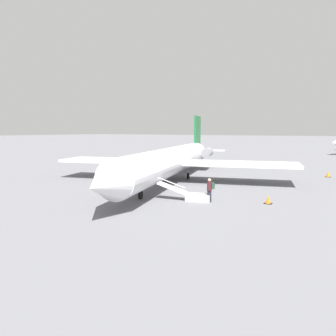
# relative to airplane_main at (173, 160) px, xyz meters

# --- Properties ---
(ground_plane) EXTENTS (600.00, 600.00, 0.00)m
(ground_plane) POSITION_rel_airplane_main_xyz_m (0.96, 0.28, -2.15)
(ground_plane) COLOR slate
(airplane_main) EXTENTS (32.13, 24.92, 7.18)m
(airplane_main) POSITION_rel_airplane_main_xyz_m (0.00, 0.00, 0.00)
(airplane_main) COLOR silver
(airplane_main) RESTS_ON ground
(boarding_stairs) EXTENTS (2.12, 4.14, 1.76)m
(boarding_stairs) POSITION_rel_airplane_main_xyz_m (7.38, 6.25, -1.76)
(boarding_stairs) COLOR silver
(boarding_stairs) RESTS_ON ground
(passenger) EXTENTS (0.42, 0.56, 1.74)m
(passenger) POSITION_rel_airplane_main_xyz_m (7.18, 7.54, -1.14)
(passenger) COLOR #23232D
(passenger) RESTS_ON ground
(traffic_cone_near_stairs) EXTENTS (0.53, 0.53, 0.58)m
(traffic_cone_near_stairs) POSITION_rel_airplane_main_xyz_m (5.45, 11.29, -1.88)
(traffic_cone_near_stairs) COLOR black
(traffic_cone_near_stairs) RESTS_ON ground
(traffic_cone_near_cart) EXTENTS (0.60, 0.60, 0.65)m
(traffic_cone_near_cart) POSITION_rel_airplane_main_xyz_m (-11.62, 13.24, -1.84)
(traffic_cone_near_cart) COLOR black
(traffic_cone_near_cart) RESTS_ON ground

